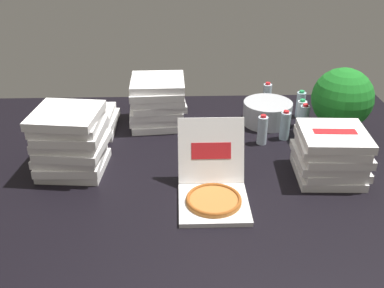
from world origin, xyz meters
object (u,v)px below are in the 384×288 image
(open_pizza_box, at_px, (213,186))
(water_bottle_2, at_px, (301,114))
(ice_bucket, at_px, (267,113))
(water_bottle_3, at_px, (285,126))
(pizza_stack_center_far, at_px, (157,102))
(water_bottle_0, at_px, (267,96))
(pizza_stack_center_near, at_px, (331,154))
(water_bottle_5, at_px, (262,130))
(pizza_stack_left_near, at_px, (88,121))
(pizza_stack_left_mid, at_px, (71,141))
(water_bottle_4, at_px, (304,119))
(water_bottle_1, at_px, (300,104))
(potted_plant, at_px, (342,101))

(open_pizza_box, xyz_separation_m, water_bottle_2, (0.69, 0.87, 0.02))
(open_pizza_box, xyz_separation_m, ice_bucket, (0.46, 0.93, 0.00))
(open_pizza_box, height_order, water_bottle_3, open_pizza_box)
(pizza_stack_center_far, distance_m, water_bottle_0, 0.87)
(pizza_stack_center_near, height_order, water_bottle_5, pizza_stack_center_near)
(pizza_stack_center_near, distance_m, pizza_stack_left_near, 1.62)
(ice_bucket, bearing_deg, pizza_stack_center_far, 178.61)
(pizza_stack_left_mid, xyz_separation_m, water_bottle_4, (1.49, 0.46, -0.09))
(pizza_stack_center_far, bearing_deg, water_bottle_5, -25.44)
(water_bottle_1, xyz_separation_m, water_bottle_5, (-0.35, -0.41, 0.00))
(pizza_stack_center_far, relative_size, water_bottle_5, 2.05)
(pizza_stack_left_near, distance_m, potted_plant, 1.70)
(ice_bucket, distance_m, water_bottle_2, 0.24)
(open_pizza_box, xyz_separation_m, water_bottle_4, (0.68, 0.79, 0.02))
(pizza_stack_left_mid, distance_m, water_bottle_4, 1.56)
(ice_bucket, relative_size, potted_plant, 0.69)
(water_bottle_3, bearing_deg, water_bottle_5, -158.86)
(pizza_stack_left_near, height_order, water_bottle_1, water_bottle_1)
(pizza_stack_left_mid, xyz_separation_m, water_bottle_2, (1.49, 0.54, -0.09))
(pizza_stack_left_mid, distance_m, water_bottle_0, 1.58)
(pizza_stack_left_mid, distance_m, water_bottle_2, 1.59)
(open_pizza_box, xyz_separation_m, water_bottle_1, (0.72, 1.03, 0.02))
(water_bottle_3, bearing_deg, open_pizza_box, -127.89)
(water_bottle_2, distance_m, water_bottle_5, 0.40)
(pizza_stack_left_mid, distance_m, water_bottle_5, 1.21)
(ice_bucket, distance_m, water_bottle_0, 0.28)
(pizza_stack_left_near, height_order, ice_bucket, ice_bucket)
(water_bottle_4, bearing_deg, pizza_stack_center_far, 170.81)
(pizza_stack_left_near, relative_size, potted_plant, 0.81)
(pizza_stack_center_near, xyz_separation_m, water_bottle_2, (-0.00, 0.66, -0.05))
(pizza_stack_left_mid, bearing_deg, pizza_stack_center_far, 52.68)
(pizza_stack_center_near, bearing_deg, water_bottle_0, 100.40)
(pizza_stack_center_near, distance_m, water_bottle_0, 1.02)
(open_pizza_box, bearing_deg, water_bottle_4, 48.97)
(water_bottle_0, relative_size, potted_plant, 0.41)
(open_pizza_box, bearing_deg, water_bottle_0, 67.38)
(pizza_stack_left_near, relative_size, water_bottle_4, 1.98)
(water_bottle_4, height_order, water_bottle_5, same)
(pizza_stack_left_mid, xyz_separation_m, ice_bucket, (1.26, 0.61, -0.11))
(water_bottle_0, distance_m, water_bottle_5, 0.60)
(pizza_stack_center_near, distance_m, water_bottle_4, 0.58)
(open_pizza_box, height_order, water_bottle_4, open_pizza_box)
(pizza_stack_center_far, distance_m, water_bottle_5, 0.77)
(ice_bucket, bearing_deg, pizza_stack_center_near, -72.42)
(pizza_stack_left_near, height_order, water_bottle_5, water_bottle_5)
(water_bottle_3, bearing_deg, pizza_stack_center_far, 162.62)
(water_bottle_1, bearing_deg, ice_bucket, -158.60)
(pizza_stack_left_near, bearing_deg, pizza_stack_center_far, 12.56)
(water_bottle_0, bearing_deg, water_bottle_5, -102.92)
(water_bottle_5, bearing_deg, pizza_stack_center_far, 154.56)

